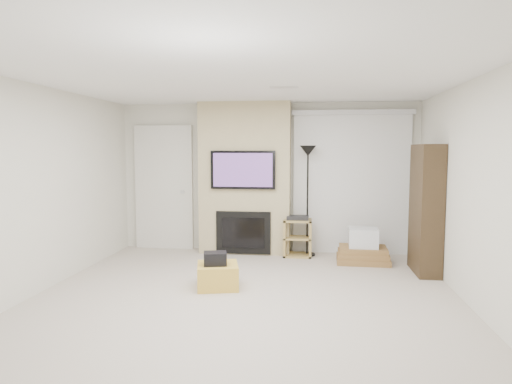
# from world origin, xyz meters

# --- Properties ---
(floor) EXTENTS (5.00, 5.50, 0.00)m
(floor) POSITION_xyz_m (0.00, 0.00, 0.00)
(floor) COLOR beige
(floor) RESTS_ON ground
(ceiling) EXTENTS (5.00, 5.50, 0.00)m
(ceiling) POSITION_xyz_m (0.00, 0.00, 2.50)
(ceiling) COLOR white
(ceiling) RESTS_ON wall_back
(wall_back) EXTENTS (5.00, 0.00, 2.50)m
(wall_back) POSITION_xyz_m (0.00, 2.75, 1.25)
(wall_back) COLOR silver
(wall_back) RESTS_ON ground
(wall_front) EXTENTS (5.00, 0.00, 2.50)m
(wall_front) POSITION_xyz_m (0.00, -2.75, 1.25)
(wall_front) COLOR silver
(wall_front) RESTS_ON ground
(wall_left) EXTENTS (0.00, 5.50, 2.50)m
(wall_left) POSITION_xyz_m (-2.50, 0.00, 1.25)
(wall_left) COLOR silver
(wall_left) RESTS_ON ground
(wall_right) EXTENTS (0.00, 5.50, 2.50)m
(wall_right) POSITION_xyz_m (2.50, 0.00, 1.25)
(wall_right) COLOR silver
(wall_right) RESTS_ON ground
(hvac_vent) EXTENTS (0.35, 0.18, 0.01)m
(hvac_vent) POSITION_xyz_m (0.40, 0.80, 2.50)
(hvac_vent) COLOR silver
(hvac_vent) RESTS_ON ceiling
(ottoman) EXTENTS (0.60, 0.60, 0.30)m
(ottoman) POSITION_xyz_m (-0.40, 0.55, 0.15)
(ottoman) COLOR gold
(ottoman) RESTS_ON floor
(black_bag) EXTENTS (0.32, 0.28, 0.16)m
(black_bag) POSITION_xyz_m (-0.42, 0.50, 0.38)
(black_bag) COLOR black
(black_bag) RESTS_ON ottoman
(fireplace_wall) EXTENTS (1.50, 0.47, 2.50)m
(fireplace_wall) POSITION_xyz_m (-0.35, 2.54, 1.24)
(fireplace_wall) COLOR tan
(fireplace_wall) RESTS_ON floor
(entry_door) EXTENTS (1.02, 0.11, 2.14)m
(entry_door) POSITION_xyz_m (-1.80, 2.71, 1.05)
(entry_door) COLOR silver
(entry_door) RESTS_ON floor
(vertical_blinds) EXTENTS (1.98, 0.10, 2.37)m
(vertical_blinds) POSITION_xyz_m (1.40, 2.70, 1.27)
(vertical_blinds) COLOR silver
(vertical_blinds) RESTS_ON floor
(floor_lamp) EXTENTS (0.27, 0.27, 1.79)m
(floor_lamp) POSITION_xyz_m (0.69, 2.45, 1.41)
(floor_lamp) COLOR black
(floor_lamp) RESTS_ON floor
(av_stand) EXTENTS (0.45, 0.38, 0.66)m
(av_stand) POSITION_xyz_m (0.54, 2.38, 0.35)
(av_stand) COLOR tan
(av_stand) RESTS_ON floor
(box_stack) EXTENTS (0.81, 0.63, 0.53)m
(box_stack) POSITION_xyz_m (1.55, 2.08, 0.20)
(box_stack) COLOR olive
(box_stack) RESTS_ON floor
(bookshelf) EXTENTS (0.30, 0.80, 1.80)m
(bookshelf) POSITION_xyz_m (2.34, 1.60, 0.90)
(bookshelf) COLOR #302315
(bookshelf) RESTS_ON floor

